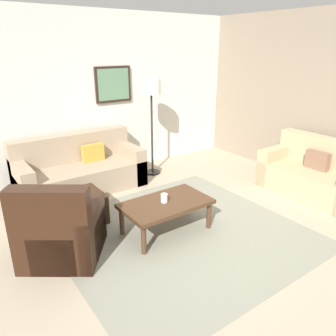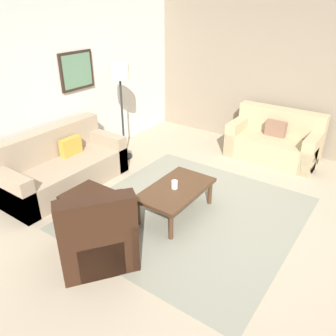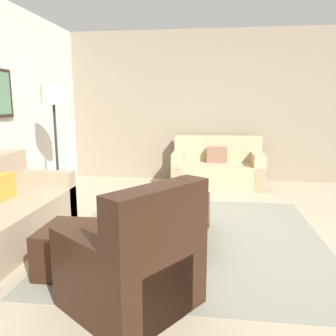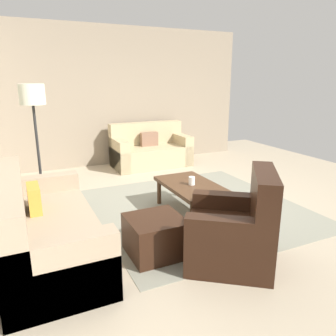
{
  "view_description": "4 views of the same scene",
  "coord_description": "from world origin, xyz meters",
  "px_view_note": "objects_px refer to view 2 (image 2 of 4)",
  "views": [
    {
      "loc": [
        -2.22,
        -2.84,
        2.23
      ],
      "look_at": [
        -0.02,
        0.24,
        0.81
      ],
      "focal_mm": 35.17,
      "sensor_mm": 36.0,
      "label": 1
    },
    {
      "loc": [
        -3.35,
        -2.01,
        2.7
      ],
      "look_at": [
        -0.04,
        0.34,
        0.62
      ],
      "focal_mm": 36.15,
      "sensor_mm": 36.0,
      "label": 2
    },
    {
      "loc": [
        -3.56,
        -0.15,
        1.47
      ],
      "look_at": [
        0.07,
        0.3,
        0.76
      ],
      "focal_mm": 36.15,
      "sensor_mm": 36.0,
      "label": 3
    },
    {
      "loc": [
        -3.71,
        2.2,
        1.78
      ],
      "look_at": [
        0.02,
        0.45,
        0.64
      ],
      "focal_mm": 34.7,
      "sensor_mm": 36.0,
      "label": 4
    }
  ],
  "objects_px": {
    "couch_loveseat": "(275,142)",
    "coffee_table": "(176,191)",
    "lamp_standing": "(120,81)",
    "couch_main": "(60,167)",
    "ottoman": "(89,207)",
    "framed_artwork": "(77,71)",
    "armchair_leather": "(97,238)",
    "cup": "(175,185)"
  },
  "relations": [
    {
      "from": "couch_loveseat",
      "to": "armchair_leather",
      "type": "relative_size",
      "value": 1.41
    },
    {
      "from": "couch_loveseat",
      "to": "framed_artwork",
      "type": "distance_m",
      "value": 3.71
    },
    {
      "from": "armchair_leather",
      "to": "lamp_standing",
      "type": "xyz_separation_m",
      "value": [
        2.24,
        1.62,
        1.1
      ]
    },
    {
      "from": "ottoman",
      "to": "framed_artwork",
      "type": "bearing_deg",
      "value": 48.66
    },
    {
      "from": "couch_main",
      "to": "framed_artwork",
      "type": "distance_m",
      "value": 1.64
    },
    {
      "from": "cup",
      "to": "lamp_standing",
      "type": "relative_size",
      "value": 0.06
    },
    {
      "from": "couch_loveseat",
      "to": "cup",
      "type": "bearing_deg",
      "value": 170.11
    },
    {
      "from": "coffee_table",
      "to": "framed_artwork",
      "type": "xyz_separation_m",
      "value": [
        0.54,
        2.36,
        1.23
      ]
    },
    {
      "from": "framed_artwork",
      "to": "cup",
      "type": "bearing_deg",
      "value": -103.36
    },
    {
      "from": "coffee_table",
      "to": "cup",
      "type": "relative_size",
      "value": 10.11
    },
    {
      "from": "couch_loveseat",
      "to": "coffee_table",
      "type": "height_order",
      "value": "couch_loveseat"
    },
    {
      "from": "cup",
      "to": "armchair_leather",
      "type": "bearing_deg",
      "value": 171.68
    },
    {
      "from": "couch_main",
      "to": "couch_loveseat",
      "type": "bearing_deg",
      "value": -38.88
    },
    {
      "from": "couch_loveseat",
      "to": "lamp_standing",
      "type": "distance_m",
      "value": 2.99
    },
    {
      "from": "couch_loveseat",
      "to": "ottoman",
      "type": "height_order",
      "value": "couch_loveseat"
    },
    {
      "from": "armchair_leather",
      "to": "cup",
      "type": "xyz_separation_m",
      "value": [
        1.25,
        -0.18,
        0.16
      ]
    },
    {
      "from": "coffee_table",
      "to": "lamp_standing",
      "type": "height_order",
      "value": "lamp_standing"
    },
    {
      "from": "couch_main",
      "to": "ottoman",
      "type": "height_order",
      "value": "couch_main"
    },
    {
      "from": "armchair_leather",
      "to": "coffee_table",
      "type": "relative_size",
      "value": 1.02
    },
    {
      "from": "cup",
      "to": "framed_artwork",
      "type": "relative_size",
      "value": 0.16
    },
    {
      "from": "ottoman",
      "to": "coffee_table",
      "type": "relative_size",
      "value": 0.51
    },
    {
      "from": "ottoman",
      "to": "framed_artwork",
      "type": "distance_m",
      "value": 2.43
    },
    {
      "from": "armchair_leather",
      "to": "lamp_standing",
      "type": "bearing_deg",
      "value": 35.83
    },
    {
      "from": "coffee_table",
      "to": "lamp_standing",
      "type": "distance_m",
      "value": 2.31
    },
    {
      "from": "ottoman",
      "to": "coffee_table",
      "type": "height_order",
      "value": "coffee_table"
    },
    {
      "from": "ottoman",
      "to": "couch_loveseat",
      "type": "bearing_deg",
      "value": -21.18
    },
    {
      "from": "couch_main",
      "to": "cup",
      "type": "height_order",
      "value": "couch_main"
    },
    {
      "from": "armchair_leather",
      "to": "ottoman",
      "type": "xyz_separation_m",
      "value": [
        0.49,
        0.67,
        -0.11
      ]
    },
    {
      "from": "armchair_leather",
      "to": "cup",
      "type": "distance_m",
      "value": 1.27
    },
    {
      "from": "couch_main",
      "to": "framed_artwork",
      "type": "xyz_separation_m",
      "value": [
        0.91,
        0.41,
        1.29
      ]
    },
    {
      "from": "couch_loveseat",
      "to": "cup",
      "type": "height_order",
      "value": "couch_loveseat"
    },
    {
      "from": "couch_loveseat",
      "to": "armchair_leather",
      "type": "height_order",
      "value": "armchair_leather"
    },
    {
      "from": "couch_loveseat",
      "to": "cup",
      "type": "xyz_separation_m",
      "value": [
        -2.61,
        0.45,
        0.16
      ]
    },
    {
      "from": "armchair_leather",
      "to": "lamp_standing",
      "type": "height_order",
      "value": "lamp_standing"
    },
    {
      "from": "couch_loveseat",
      "to": "ottoman",
      "type": "bearing_deg",
      "value": 158.82
    },
    {
      "from": "ottoman",
      "to": "coffee_table",
      "type": "bearing_deg",
      "value": -47.84
    },
    {
      "from": "couch_main",
      "to": "couch_loveseat",
      "type": "xyz_separation_m",
      "value": [
        2.97,
        -2.39,
        0.01
      ]
    },
    {
      "from": "armchair_leather",
      "to": "coffee_table",
      "type": "height_order",
      "value": "armchair_leather"
    },
    {
      "from": "armchair_leather",
      "to": "cup",
      "type": "relative_size",
      "value": 10.27
    },
    {
      "from": "couch_loveseat",
      "to": "framed_artwork",
      "type": "xyz_separation_m",
      "value": [
        -2.05,
        2.8,
        1.29
      ]
    },
    {
      "from": "couch_loveseat",
      "to": "coffee_table",
      "type": "bearing_deg",
      "value": 170.24
    },
    {
      "from": "couch_loveseat",
      "to": "framed_artwork",
      "type": "relative_size",
      "value": 2.35
    }
  ]
}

